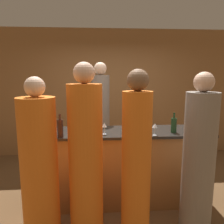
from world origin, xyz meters
The scene contains 15 objects.
ground_plane centered at (0.00, 0.00, 0.00)m, with size 14.00×14.00×0.00m, color brown.
back_wall centered at (0.00, 2.00, 1.40)m, with size 8.00×0.06×2.80m.
bar_counter centered at (0.00, 0.00, 0.52)m, with size 2.49×0.65×1.04m.
bartender centered at (-0.25, 0.70, 0.96)m, with size 0.30×0.30×2.01m.
guest_0 centered at (0.10, -0.77, 0.88)m, with size 0.31×0.31×1.87m.
guest_1 centered at (0.80, -0.72, 0.86)m, with size 0.35×0.35×1.84m.
guest_2 centered at (-0.43, -0.72, 0.90)m, with size 0.36×0.36×1.94m.
guest_3 centered at (-0.91, -0.78, 0.83)m, with size 0.38×0.38×1.79m.
wine_bottle_0 centered at (0.72, -0.13, 1.14)m, with size 0.08×0.08×0.27m.
wine_bottle_1 centered at (-0.77, -0.25, 1.16)m, with size 0.07×0.07×0.29m.
ice_bucket centered at (-0.46, 0.19, 1.12)m, with size 0.19×0.19×0.16m.
wine_glass_0 centered at (-0.22, -0.16, 1.16)m, with size 0.06×0.06×0.15m.
wine_glass_1 centered at (1.13, -0.24, 1.17)m, with size 0.08×0.08×0.17m.
wine_glass_2 centered at (0.22, -0.03, 1.17)m, with size 0.07×0.07×0.17m.
wine_glass_3 centered at (0.42, -0.26, 1.16)m, with size 0.06×0.06×0.16m.
Camera 1 is at (-0.31, -2.93, 1.80)m, focal length 35.00 mm.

